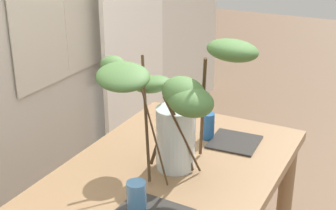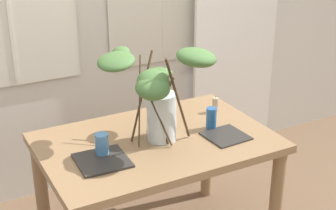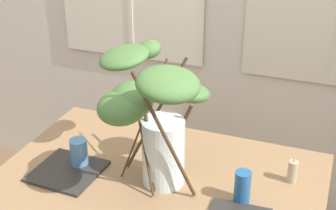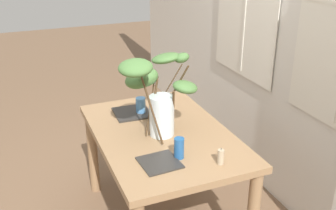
{
  "view_description": "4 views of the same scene",
  "coord_description": "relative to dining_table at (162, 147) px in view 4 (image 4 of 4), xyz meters",
  "views": [
    {
      "loc": [
        -1.67,
        -0.85,
        1.84
      ],
      "look_at": [
        0.03,
        0.03,
        1.05
      ],
      "focal_mm": 52.61,
      "sensor_mm": 36.0,
      "label": 1
    },
    {
      "loc": [
        -1.16,
        -2.3,
        2.07
      ],
      "look_at": [
        0.07,
        -0.01,
        0.97
      ],
      "focal_mm": 53.67,
      "sensor_mm": 36.0,
      "label": 2
    },
    {
      "loc": [
        0.62,
        -1.52,
        1.92
      ],
      "look_at": [
        0.06,
        -0.04,
        1.13
      ],
      "focal_mm": 51.75,
      "sensor_mm": 36.0,
      "label": 3
    },
    {
      "loc": [
        2.28,
        -0.89,
        2.04
      ],
      "look_at": [
        -0.01,
        0.05,
        0.96
      ],
      "focal_mm": 42.75,
      "sensor_mm": 36.0,
      "label": 4
    }
  ],
  "objects": [
    {
      "name": "plate_square_right",
      "position": [
        0.37,
        -0.16,
        0.12
      ],
      "size": [
        0.24,
        0.24,
        0.01
      ],
      "primitive_type": "cube",
      "rotation": [
        0.0,
        0.0,
        0.06
      ],
      "color": "#2D2B28",
      "rests_on": "dining_table"
    },
    {
      "name": "drinking_glass_blue_right",
      "position": [
        0.35,
        -0.03,
        0.19
      ],
      "size": [
        0.06,
        0.06,
        0.13
      ],
      "primitive_type": "cylinder",
      "color": "#235693",
      "rests_on": "dining_table"
    },
    {
      "name": "plate_square_left",
      "position": [
        -0.37,
        -0.1,
        0.13
      ],
      "size": [
        0.28,
        0.28,
        0.01
      ],
      "primitive_type": "cube",
      "rotation": [
        0.0,
        0.0,
        -0.05
      ],
      "color": "#2D2B28",
      "rests_on": "dining_table"
    },
    {
      "name": "drinking_glass_blue_left",
      "position": [
        -0.34,
        -0.04,
        0.18
      ],
      "size": [
        0.07,
        0.07,
        0.13
      ],
      "primitive_type": "cylinder",
      "color": "#4C84BC",
      "rests_on": "dining_table"
    },
    {
      "name": "dining_table",
      "position": [
        0.0,
        0.0,
        0.0
      ],
      "size": [
        1.32,
        0.88,
        0.77
      ],
      "color": "#93704C",
      "rests_on": "ground"
    },
    {
      "name": "vase_with_branches",
      "position": [
        -0.01,
        -0.04,
        0.43
      ],
      "size": [
        0.6,
        0.63,
        0.59
      ],
      "color": "silver",
      "rests_on": "dining_table"
    },
    {
      "name": "back_wall_with_windows",
      "position": [
        0.0,
        1.03,
        0.86
      ],
      "size": [
        5.85,
        0.14,
        3.0
      ],
      "color": "beige",
      "rests_on": "ground"
    },
    {
      "name": "pillar_candle",
      "position": [
        0.51,
        0.17,
        0.17
      ],
      "size": [
        0.04,
        0.04,
        0.11
      ],
      "color": "tan",
      "rests_on": "dining_table"
    }
  ]
}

